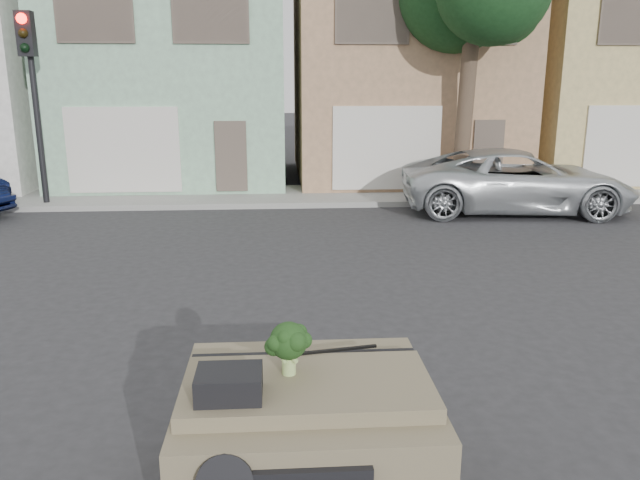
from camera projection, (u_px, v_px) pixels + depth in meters
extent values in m
plane|color=#303033|center=(296.00, 346.00, 8.12)|extent=(120.00, 120.00, 0.00)
cube|color=gray|center=(285.00, 196.00, 18.24)|extent=(40.00, 3.00, 0.15)
cube|color=#8FBC9B|center=(178.00, 68.00, 20.96)|extent=(7.20, 8.20, 7.55)
cube|color=tan|center=(399.00, 68.00, 21.45)|extent=(7.20, 8.20, 7.55)
cube|color=tan|center=(609.00, 68.00, 21.94)|extent=(7.20, 8.20, 7.55)
imported|color=silver|center=(514.00, 212.00, 16.40)|extent=(6.15, 3.33, 1.64)
cube|color=black|center=(35.00, 112.00, 16.24)|extent=(0.40, 0.40, 5.10)
cube|color=#153718|center=(469.00, 46.00, 16.85)|extent=(4.40, 4.00, 8.50)
cube|color=#72674D|center=(307.00, 435.00, 5.08)|extent=(2.00, 1.80, 1.12)
cube|color=black|center=(229.00, 384.00, 4.54)|extent=(0.48, 0.38, 0.20)
cube|color=black|center=(337.00, 350.00, 5.32)|extent=(0.69, 0.15, 0.02)
cube|color=black|center=(289.00, 348.00, 4.86)|extent=(0.40, 0.40, 0.44)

